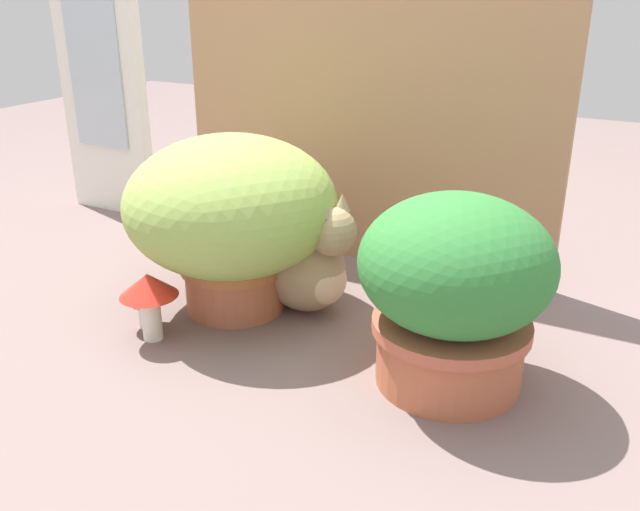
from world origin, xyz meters
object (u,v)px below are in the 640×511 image
object	(u,v)px
mushroom_ornament_red	(149,291)
cat	(305,263)
leafy_planter	(454,287)
grass_planter	(232,212)
mushroom_ornament_pink	(146,295)

from	to	relation	value
mushroom_ornament_red	cat	bearing A→B (deg)	51.69
leafy_planter	mushroom_ornament_red	xyz separation A→B (m)	(-0.63, -0.14, -0.09)
grass_planter	mushroom_ornament_red	world-z (taller)	grass_planter
leafy_planter	cat	distance (m)	0.44
cat	mushroom_ornament_red	size ratio (longest dim) A/B	2.32
leafy_planter	mushroom_ornament_pink	xyz separation A→B (m)	(-0.68, -0.10, -0.13)
leafy_planter	mushroom_ornament_red	world-z (taller)	leafy_planter
grass_planter	cat	xyz separation A→B (m)	(0.16, 0.07, -0.12)
leafy_planter	mushroom_ornament_red	bearing A→B (deg)	-167.30
mushroom_ornament_red	leafy_planter	bearing A→B (deg)	12.70
grass_planter	cat	size ratio (longest dim) A/B	1.35
mushroom_ornament_pink	mushroom_ornament_red	bearing A→B (deg)	-39.49
grass_planter	leafy_planter	size ratio (longest dim) A/B	1.28
grass_planter	mushroom_ornament_red	distance (m)	0.26
cat	mushroom_ornament_red	distance (m)	0.37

